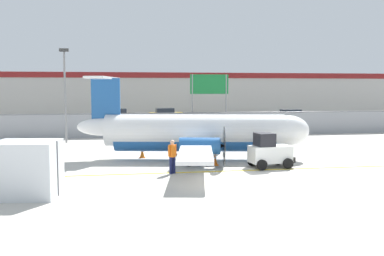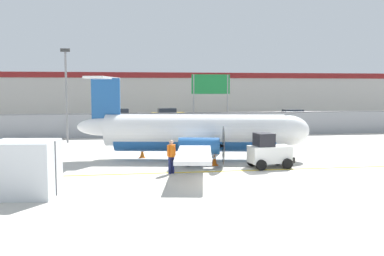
{
  "view_description": "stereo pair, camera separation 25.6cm",
  "coord_description": "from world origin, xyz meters",
  "px_view_note": "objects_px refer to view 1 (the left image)",
  "views": [
    {
      "loc": [
        -5.63,
        -19.15,
        4.3
      ],
      "look_at": [
        -1.42,
        6.8,
        1.8
      ],
      "focal_mm": 40.0,
      "sensor_mm": 36.0,
      "label": 1
    },
    {
      "loc": [
        -5.38,
        -19.19,
        4.3
      ],
      "look_at": [
        -1.42,
        6.8,
        1.8
      ],
      "focal_mm": 40.0,
      "sensor_mm": 36.0,
      "label": 2
    }
  ],
  "objects_px": {
    "cargo_container": "(27,169)",
    "parked_car_1": "(118,115)",
    "highway_sign": "(209,89)",
    "parked_car_3": "(248,120)",
    "traffic_cone_near_right": "(215,160)",
    "traffic_cone_near_left": "(142,153)",
    "parked_car_0": "(35,123)",
    "ground_crew_worker": "(172,155)",
    "parked_car_2": "(166,114)",
    "baggage_tug": "(269,152)",
    "parked_car_4": "(291,116)",
    "commuter_airplane": "(199,133)",
    "apron_light_pole": "(65,87)"
  },
  "relations": [
    {
      "from": "highway_sign",
      "to": "parked_car_3",
      "type": "bearing_deg",
      "value": 40.76
    },
    {
      "from": "parked_car_2",
      "to": "apron_light_pole",
      "type": "xyz_separation_m",
      "value": [
        -9.74,
        -19.55,
        3.41
      ]
    },
    {
      "from": "baggage_tug",
      "to": "traffic_cone_near_left",
      "type": "bearing_deg",
      "value": 140.31
    },
    {
      "from": "apron_light_pole",
      "to": "parked_car_3",
      "type": "bearing_deg",
      "value": 27.58
    },
    {
      "from": "parked_car_3",
      "to": "parked_car_4",
      "type": "distance_m",
      "value": 8.46
    },
    {
      "from": "cargo_container",
      "to": "parked_car_1",
      "type": "distance_m",
      "value": 35.86
    },
    {
      "from": "commuter_airplane",
      "to": "traffic_cone_near_left",
      "type": "relative_size",
      "value": 25.05
    },
    {
      "from": "traffic_cone_near_left",
      "to": "parked_car_3",
      "type": "xyz_separation_m",
      "value": [
        11.86,
        17.21,
        0.58
      ]
    },
    {
      "from": "commuter_airplane",
      "to": "parked_car_0",
      "type": "relative_size",
      "value": 3.67
    },
    {
      "from": "parked_car_3",
      "to": "cargo_container",
      "type": "bearing_deg",
      "value": -116.16
    },
    {
      "from": "traffic_cone_near_left",
      "to": "cargo_container",
      "type": "bearing_deg",
      "value": -119.57
    },
    {
      "from": "commuter_airplane",
      "to": "cargo_container",
      "type": "xyz_separation_m",
      "value": [
        -8.22,
        -7.47,
        -0.5
      ]
    },
    {
      "from": "traffic_cone_near_left",
      "to": "apron_light_pole",
      "type": "xyz_separation_m",
      "value": [
        -5.52,
        8.14,
        3.99
      ]
    },
    {
      "from": "apron_light_pole",
      "to": "highway_sign",
      "type": "xyz_separation_m",
      "value": [
        12.32,
        4.72,
        -0.16
      ]
    },
    {
      "from": "apron_light_pole",
      "to": "highway_sign",
      "type": "distance_m",
      "value": 13.2
    },
    {
      "from": "traffic_cone_near_right",
      "to": "parked_car_3",
      "type": "bearing_deg",
      "value": 68.62
    },
    {
      "from": "traffic_cone_near_left",
      "to": "parked_car_0",
      "type": "relative_size",
      "value": 0.15
    },
    {
      "from": "baggage_tug",
      "to": "cargo_container",
      "type": "bearing_deg",
      "value": -165.81
    },
    {
      "from": "commuter_airplane",
      "to": "parked_car_4",
      "type": "bearing_deg",
      "value": 66.87
    },
    {
      "from": "parked_car_1",
      "to": "baggage_tug",
      "type": "bearing_deg",
      "value": -78.72
    },
    {
      "from": "ground_crew_worker",
      "to": "parked_car_2",
      "type": "height_order",
      "value": "same"
    },
    {
      "from": "highway_sign",
      "to": "commuter_airplane",
      "type": "bearing_deg",
      "value": -103.98
    },
    {
      "from": "parked_car_1",
      "to": "parked_car_4",
      "type": "height_order",
      "value": "same"
    },
    {
      "from": "cargo_container",
      "to": "parked_car_4",
      "type": "bearing_deg",
      "value": 60.16
    },
    {
      "from": "parked_car_0",
      "to": "parked_car_2",
      "type": "bearing_deg",
      "value": -134.86
    },
    {
      "from": "ground_crew_worker",
      "to": "parked_car_0",
      "type": "distance_m",
      "value": 24.45
    },
    {
      "from": "commuter_airplane",
      "to": "parked_car_0",
      "type": "xyz_separation_m",
      "value": [
        -12.86,
        17.99,
        -0.71
      ]
    },
    {
      "from": "traffic_cone_near_left",
      "to": "highway_sign",
      "type": "relative_size",
      "value": 0.12
    },
    {
      "from": "apron_light_pole",
      "to": "parked_car_1",
      "type": "bearing_deg",
      "value": 78.64
    },
    {
      "from": "cargo_container",
      "to": "apron_light_pole",
      "type": "xyz_separation_m",
      "value": [
        -0.61,
        16.79,
        3.2
      ]
    },
    {
      "from": "commuter_airplane",
      "to": "ground_crew_worker",
      "type": "relative_size",
      "value": 9.43
    },
    {
      "from": "parked_car_0",
      "to": "parked_car_1",
      "type": "bearing_deg",
      "value": -120.55
    },
    {
      "from": "commuter_airplane",
      "to": "parked_car_0",
      "type": "bearing_deg",
      "value": 135.82
    },
    {
      "from": "apron_light_pole",
      "to": "parked_car_2",
      "type": "bearing_deg",
      "value": 63.51
    },
    {
      "from": "commuter_airplane",
      "to": "parked_car_3",
      "type": "xyz_separation_m",
      "value": [
        8.55,
        18.4,
        -0.71
      ]
    },
    {
      "from": "baggage_tug",
      "to": "traffic_cone_near_left",
      "type": "distance_m",
      "value": 7.92
    },
    {
      "from": "parked_car_3",
      "to": "apron_light_pole",
      "type": "bearing_deg",
      "value": -145.62
    },
    {
      "from": "parked_car_1",
      "to": "apron_light_pole",
      "type": "distance_m",
      "value": 19.6
    },
    {
      "from": "parked_car_2",
      "to": "parked_car_3",
      "type": "height_order",
      "value": "same"
    },
    {
      "from": "ground_crew_worker",
      "to": "parked_car_2",
      "type": "relative_size",
      "value": 0.4
    },
    {
      "from": "ground_crew_worker",
      "to": "highway_sign",
      "type": "relative_size",
      "value": 0.31
    },
    {
      "from": "parked_car_0",
      "to": "highway_sign",
      "type": "bearing_deg",
      "value": 173.26
    },
    {
      "from": "parked_car_2",
      "to": "highway_sign",
      "type": "xyz_separation_m",
      "value": [
        2.58,
        -14.83,
        3.24
      ]
    },
    {
      "from": "commuter_airplane",
      "to": "parked_car_1",
      "type": "distance_m",
      "value": 28.69
    },
    {
      "from": "traffic_cone_near_left",
      "to": "parked_car_1",
      "type": "bearing_deg",
      "value": 93.63
    },
    {
      "from": "traffic_cone_near_left",
      "to": "parked_car_4",
      "type": "xyz_separation_m",
      "value": [
        18.71,
        22.18,
        0.58
      ]
    },
    {
      "from": "baggage_tug",
      "to": "parked_car_0",
      "type": "xyz_separation_m",
      "value": [
        -16.15,
        21.15,
        0.04
      ]
    },
    {
      "from": "cargo_container",
      "to": "ground_crew_worker",
      "type": "bearing_deg",
      "value": 37.44
    },
    {
      "from": "cargo_container",
      "to": "parked_car_3",
      "type": "bearing_deg",
      "value": 64.66
    },
    {
      "from": "baggage_tug",
      "to": "parked_car_0",
      "type": "relative_size",
      "value": 0.56
    }
  ]
}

